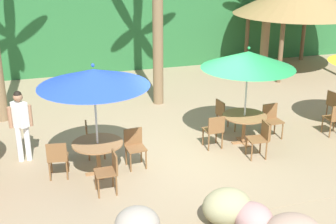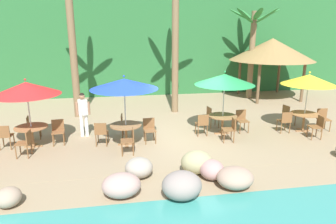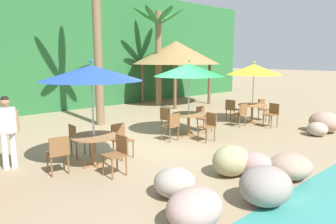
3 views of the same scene
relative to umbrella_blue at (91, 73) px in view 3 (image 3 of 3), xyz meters
name	(u,v)px [view 3 (image 3 of 3)]	position (x,y,z in m)	size (l,w,h in m)	color
ground_plane	(163,146)	(2.33, 0.22, -2.19)	(120.00, 120.00, 0.00)	#937F60
terrace_deck	(163,146)	(2.33, 0.22, -2.19)	(18.00, 5.20, 0.01)	#937F60
foliage_backdrop	(39,48)	(2.33, 9.22, 0.81)	(28.00, 2.40, 6.00)	#286633
rock_seawall	(207,178)	(0.74, -2.83, -1.86)	(13.50, 2.60, 0.85)	#A39484
umbrella_blue	(91,73)	(0.00, 0.00, 0.00)	(2.31, 2.31, 2.49)	silver
dining_table_blue	(94,141)	(0.00, 0.00, -1.58)	(1.10, 1.10, 0.74)	olive
chair_blue_seaward	(121,138)	(0.84, 0.14, -1.68)	(0.45, 0.45, 0.87)	brown
chair_blue_inland	(77,138)	(-0.01, 0.85, -1.68)	(0.46, 0.46, 0.87)	brown
chair_blue_left	(58,152)	(-0.85, 0.03, -1.68)	(0.48, 0.48, 0.87)	brown
chair_blue_right	(118,152)	(0.10, -0.85, -1.68)	(0.43, 0.42, 0.87)	brown
umbrella_green	(189,70)	(3.74, 0.54, -0.04)	(2.26, 2.26, 2.47)	silver
dining_table_green	(189,118)	(3.74, 0.54, -1.58)	(1.10, 1.10, 0.74)	olive
chair_green_seaward	(203,117)	(4.59, 0.67, -1.68)	(0.44, 0.45, 0.87)	brown
chair_green_inland	(167,118)	(3.55, 1.37, -1.68)	(0.47, 0.47, 0.87)	brown
chair_green_left	(172,125)	(2.90, 0.43, -1.68)	(0.43, 0.44, 0.87)	brown
chair_green_right	(209,125)	(3.75, -0.32, -1.68)	(0.47, 0.46, 0.87)	brown
umbrella_yellow	(254,70)	(7.05, 0.28, -0.10)	(2.06, 2.06, 2.41)	silver
dining_table_yellow	(252,108)	(7.05, 0.28, -1.58)	(1.10, 1.10, 0.74)	olive
chair_yellow_seaward	(263,108)	(7.90, 0.30, -1.68)	(0.45, 0.46, 0.87)	brown
chair_yellow_inland	(231,108)	(6.83, 1.11, -1.68)	(0.48, 0.48, 0.87)	brown
chair_yellow_left	(241,113)	(6.19, 0.22, -1.68)	(0.43, 0.44, 0.87)	brown
chair_yellow_right	(272,113)	(7.05, -0.57, -1.68)	(0.47, 0.46, 0.87)	brown
palm_tree_second	(96,4)	(2.54, 4.05, 2.26)	(2.86, 3.15, 6.97)	brown
palm_tree_third	(159,39)	(7.43, 6.30, 1.31)	(2.81, 2.82, 5.07)	brown
palapa_hut	(176,53)	(8.61, 6.22, 0.62)	(4.78, 4.78, 3.45)	brown
waiter_in_white	(7,127)	(-1.54, 1.14, -1.21)	(0.52, 0.39, 1.70)	white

